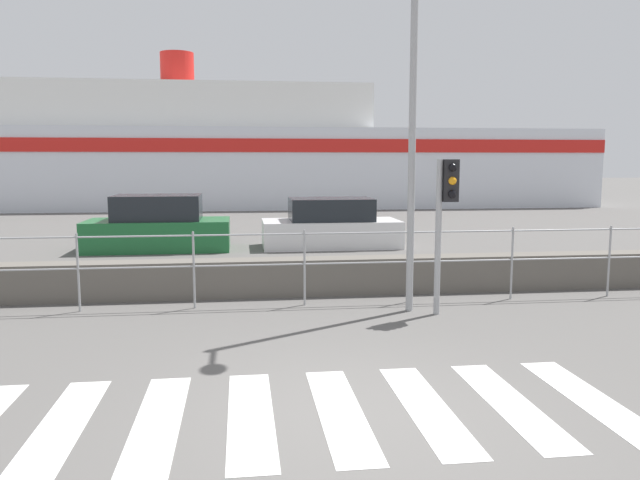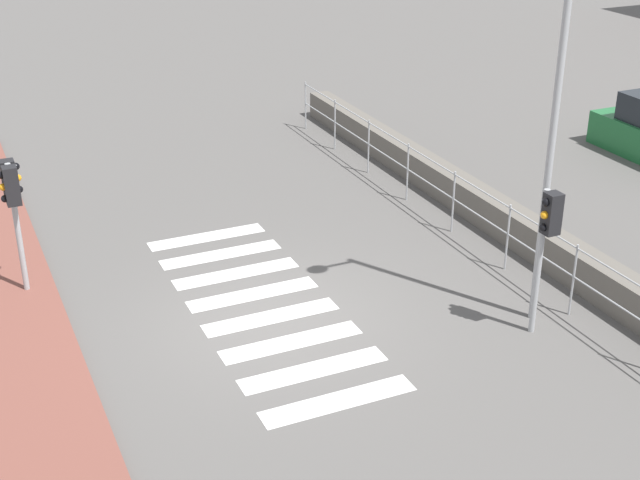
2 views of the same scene
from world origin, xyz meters
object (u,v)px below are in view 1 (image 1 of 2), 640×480
(streetlamp, at_px, (417,69))
(parked_car_green, at_px, (158,227))
(parked_car_white, at_px, (331,226))
(traffic_light_far, at_px, (446,201))
(ferry_boat, at_px, (244,156))

(streetlamp, distance_m, parked_car_green, 10.16)
(parked_car_green, relative_size, parked_car_white, 1.00)
(traffic_light_far, relative_size, parked_car_green, 0.64)
(ferry_boat, bearing_deg, parked_car_white, -82.11)
(traffic_light_far, xyz_separation_m, streetlamp, (-0.49, 0.13, 2.10))
(streetlamp, xyz_separation_m, ferry_boat, (-2.59, 25.46, -1.21))
(traffic_light_far, distance_m, streetlamp, 2.16)
(traffic_light_far, relative_size, ferry_boat, 0.07)
(traffic_light_far, bearing_deg, streetlamp, 165.32)
(streetlamp, relative_size, ferry_boat, 0.18)
(ferry_boat, distance_m, parked_car_green, 17.64)
(ferry_boat, xyz_separation_m, parked_car_green, (-2.54, -17.33, -2.09))
(parked_car_green, xyz_separation_m, parked_car_white, (4.94, 0.00, -0.05))
(parked_car_white, bearing_deg, parked_car_green, 180.00)
(ferry_boat, height_order, parked_car_green, ferry_boat)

